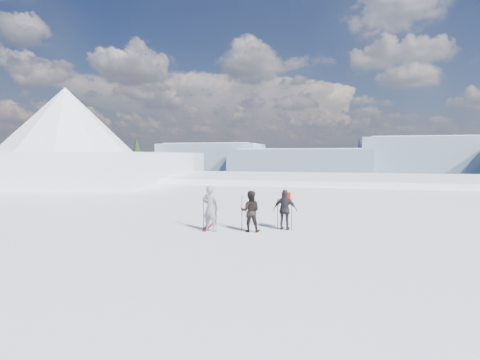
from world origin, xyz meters
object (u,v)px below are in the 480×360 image
Objects in this scene: skier_dark at (250,211)px; skis_loose at (208,227)px; skier_pack at (285,210)px; skier_grey at (210,208)px.

skier_dark is 0.88× the size of skis_loose.
skier_dark is 1.00× the size of skier_pack.
skier_grey is 1.47m from skier_dark.
skier_grey reaches higher than skier_pack.
skier_grey is 1.13× the size of skier_pack.
skier_grey is 2.78m from skier_pack.
skis_loose is at bearing -19.32° from skier_dark.
skier_dark reaches higher than skis_loose.
skier_grey reaches higher than skier_dark.
skier_pack is at bearing -160.02° from skier_dark.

